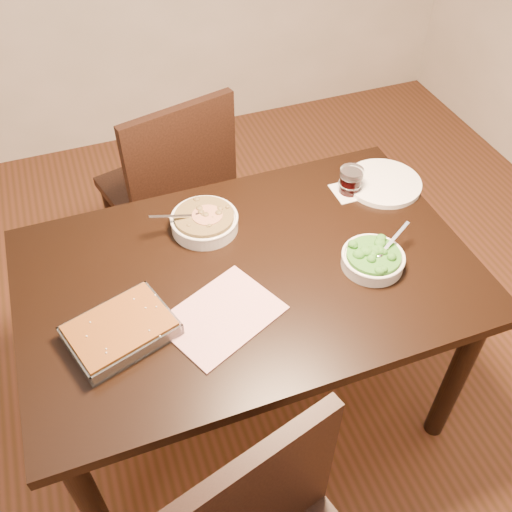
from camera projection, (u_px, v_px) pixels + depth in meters
ground at (250, 397)px, 2.30m from camera, size 4.00×4.00×0.00m
table at (248, 291)px, 1.83m from camera, size 1.40×0.90×0.75m
magazine_a at (222, 316)px, 1.64m from camera, size 0.39×0.35×0.01m
coaster at (349, 191)px, 2.03m from camera, size 0.11×0.11×0.00m
stew_bowl at (204, 221)px, 1.88m from camera, size 0.25×0.22×0.09m
broccoli_bowl at (373, 259)px, 1.76m from camera, size 0.21×0.20×0.08m
baking_dish at (121, 331)px, 1.57m from camera, size 0.33×0.28×0.05m
wine_tumbler at (351, 180)px, 2.00m from camera, size 0.08×0.08×0.09m
dinner_plate at (383, 183)px, 2.05m from camera, size 0.27×0.27×0.02m
chair_far at (172, 187)px, 2.38m from camera, size 0.56×0.56×0.98m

